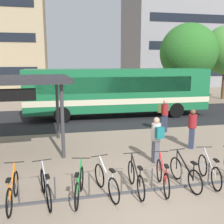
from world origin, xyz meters
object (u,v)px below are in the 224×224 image
parked_bicycle_green_3 (79,186)px  commuter_teal_pack_2 (156,137)px  parked_bicycle_silver_8 (209,171)px  commuter_navy_pack_0 (192,126)px  city_bus (119,90)px  parked_bicycle_silver_2 (46,188)px  parked_bicycle_white_4 (106,182)px  parked_bicycle_black_5 (136,179)px  street_tree_1 (188,53)px  parked_bicycle_black_7 (185,174)px  commuter_olive_pack_1 (164,113)px  parked_bicycle_orange_1 (13,191)px  parked_bicycle_red_6 (163,177)px

parked_bicycle_green_3 → commuter_teal_pack_2: 3.63m
parked_bicycle_silver_8 → commuter_navy_pack_0: commuter_navy_pack_0 is taller
city_bus → parked_bicycle_silver_2: city_bus is taller
parked_bicycle_white_4 → parked_bicycle_green_3: bearing=83.8°
parked_bicycle_black_5 → parked_bicycle_silver_8: bearing=-87.0°
commuter_teal_pack_2 → street_tree_1: bearing=-38.0°
parked_bicycle_white_4 → commuter_navy_pack_0: bearing=-66.0°
parked_bicycle_black_7 → street_tree_1: (8.13, 15.64, 4.08)m
parked_bicycle_silver_8 → commuter_olive_pack_1: size_ratio=1.00×
parked_bicycle_orange_1 → parked_bicycle_silver_2: (0.83, 0.01, 0.00)m
city_bus → parked_bicycle_green_3: city_bus is taller
parked_bicycle_orange_1 → parked_bicycle_red_6: bearing=-89.1°
commuter_navy_pack_0 → parked_bicycle_black_7: bearing=7.5°
parked_bicycle_black_7 → parked_bicycle_silver_8: (0.83, 0.05, 0.00)m
commuter_olive_pack_1 → commuter_navy_pack_0: bearing=-49.2°
parked_bicycle_silver_2 → parked_bicycle_red_6: same height
city_bus → parked_bicycle_silver_2: 11.34m
city_bus → parked_bicycle_orange_1: (-5.25, -10.36, -1.39)m
parked_bicycle_orange_1 → parked_bicycle_silver_2: 0.83m
parked_bicycle_silver_8 → parked_bicycle_orange_1: bearing=100.1°
parked_bicycle_white_4 → street_tree_1: 19.32m
parked_bicycle_red_6 → commuter_olive_pack_1: size_ratio=0.99×
parked_bicycle_black_7 → commuter_teal_pack_2: size_ratio=1.00×
parked_bicycle_orange_1 → parked_bicycle_black_5: bearing=-88.5°
parked_bicycle_white_4 → parked_bicycle_red_6: same height
commuter_teal_pack_2 → commuter_navy_pack_0: bearing=-65.4°
parked_bicycle_green_3 → commuter_teal_pack_2: (2.97, 2.01, 0.60)m
parked_bicycle_red_6 → parked_bicycle_silver_8: bearing=-75.7°
parked_bicycle_silver_2 → parked_bicycle_black_7: bearing=-100.0°
parked_bicycle_white_4 → parked_bicycle_orange_1: bearing=78.4°
commuter_olive_pack_1 → commuter_teal_pack_2: bearing=-78.4°
parked_bicycle_orange_1 → parked_bicycle_white_4: 2.46m
parked_bicycle_black_5 → commuter_olive_pack_1: commuter_olive_pack_1 is taller
parked_bicycle_silver_8 → parked_bicycle_green_3: bearing=101.3°
city_bus → parked_bicycle_black_5: size_ratio=6.98×
parked_bicycle_silver_2 → parked_bicycle_red_6: bearing=-100.7°
parked_bicycle_white_4 → commuter_olive_pack_1: commuter_olive_pack_1 is taller
parked_bicycle_silver_8 → commuter_navy_pack_0: size_ratio=1.00×
parked_bicycle_silver_2 → commuter_navy_pack_0: bearing=-72.4°
parked_bicycle_green_3 → commuter_teal_pack_2: size_ratio=0.99×
parked_bicycle_black_7 → commuter_navy_pack_0: 3.79m
city_bus → parked_bicycle_red_6: bearing=-95.8°
parked_bicycle_orange_1 → parked_bicycle_black_5: size_ratio=1.00×
parked_bicycle_silver_2 → parked_bicycle_black_5: bearing=-99.9°
parked_bicycle_white_4 → parked_bicycle_silver_8: (3.23, 0.08, 0.00)m
city_bus → commuter_navy_pack_0: 7.31m
city_bus → commuter_teal_pack_2: size_ratio=7.03×
parked_bicycle_black_7 → parked_bicycle_orange_1: bearing=85.7°
parked_bicycle_black_5 → street_tree_1: street_tree_1 is taller
parked_bicycle_silver_8 → street_tree_1: size_ratio=0.24×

